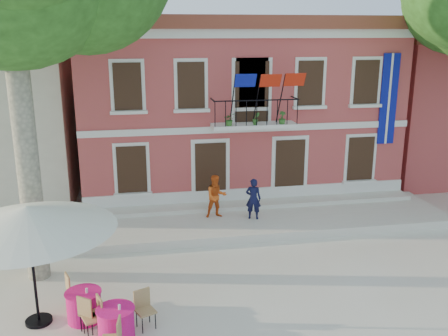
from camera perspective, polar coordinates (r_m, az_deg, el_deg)
ground at (r=14.45m, az=0.64°, el=-13.30°), size 90.00×90.00×0.00m
main_building at (r=23.07m, az=0.83°, el=7.55°), size 13.50×9.59×7.50m
terrace at (r=18.68m, az=4.12°, el=-5.93°), size 14.00×3.40×0.30m
patio_umbrella at (r=12.50m, az=-21.54°, el=-5.39°), size 4.09×4.09×3.04m
pedestrian_navy at (r=18.13m, az=3.37°, el=-3.53°), size 0.64×0.53×1.52m
pedestrian_orange at (r=18.24m, az=-0.90°, el=-3.26°), size 0.82×0.66×1.60m
cafe_table_0 at (r=13.21m, az=-15.71°, el=-14.81°), size 1.05×1.95×0.95m
cafe_table_1 at (r=12.36m, az=-12.24°, el=-16.79°), size 1.86×1.72×0.95m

